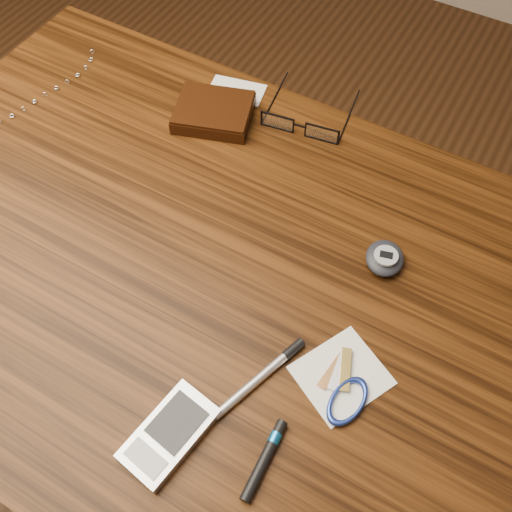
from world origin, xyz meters
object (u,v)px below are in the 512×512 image
object	(u,v)px
pda_phone	(169,434)
pedometer	(385,258)
desk	(197,295)
silver_pen	(267,372)
eyeglasses	(301,125)
notepad_keys	(344,388)
wallet_and_card	(214,112)

from	to	relation	value
pda_phone	pedometer	xyz separation A→B (m)	(0.11, 0.33, 0.00)
desk	pedometer	size ratio (longest dim) A/B	14.58
pedometer	silver_pen	xyz separation A→B (m)	(-0.06, -0.21, -0.00)
eyeglasses	silver_pen	xyz separation A→B (m)	(0.15, -0.37, -0.01)
desk	notepad_keys	xyz separation A→B (m)	(0.25, -0.06, 0.11)
pda_phone	wallet_and_card	bearing A→B (deg)	116.43
wallet_and_card	silver_pen	size ratio (longest dim) A/B	1.29
pedometer	notepad_keys	bearing A→B (deg)	-81.13
wallet_and_card	pedometer	world-z (taller)	wallet_and_card
pda_phone	notepad_keys	size ratio (longest dim) A/B	0.92
eyeglasses	pda_phone	distance (m)	0.49
notepad_keys	pedometer	bearing A→B (deg)	98.87
pda_phone	notepad_keys	xyz separation A→B (m)	(0.14, 0.14, -0.00)
pedometer	eyeglasses	bearing A→B (deg)	142.29
eyeglasses	pedometer	bearing A→B (deg)	-37.71
desk	wallet_and_card	world-z (taller)	wallet_and_card
eyeglasses	desk	bearing A→B (deg)	-94.03
eyeglasses	notepad_keys	world-z (taller)	eyeglasses
wallet_and_card	pedometer	bearing A→B (deg)	-19.25
wallet_and_card	eyeglasses	size ratio (longest dim) A/B	1.16
pedometer	silver_pen	size ratio (longest dim) A/B	0.52
pedometer	silver_pen	distance (m)	0.22
desk	wallet_and_card	distance (m)	0.29
eyeglasses	silver_pen	bearing A→B (deg)	-68.28
notepad_keys	pda_phone	bearing A→B (deg)	-135.04
notepad_keys	silver_pen	world-z (taller)	silver_pen
desk	notepad_keys	world-z (taller)	notepad_keys
wallet_and_card	pda_phone	size ratio (longest dim) A/B	1.48
silver_pen	notepad_keys	bearing A→B (deg)	17.60
desk	wallet_and_card	bearing A→B (deg)	115.07
pda_phone	pedometer	distance (m)	0.35
pedometer	notepad_keys	distance (m)	0.19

